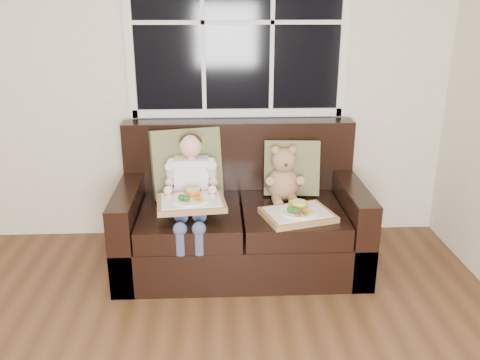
{
  "coord_description": "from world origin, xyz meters",
  "views": [
    {
      "loc": [
        0.48,
        -1.32,
        1.8
      ],
      "look_at": [
        0.63,
        1.85,
        0.67
      ],
      "focal_mm": 38.0,
      "sensor_mm": 36.0,
      "label": 1
    }
  ],
  "objects_px": {
    "loveseat": "(241,220)",
    "tray_left": "(191,201)",
    "tray_right": "(298,213)",
    "teddy_bear": "(283,177)",
    "child": "(191,185)"
  },
  "relations": [
    {
      "from": "loveseat",
      "to": "tray_left",
      "type": "height_order",
      "value": "loveseat"
    },
    {
      "from": "loveseat",
      "to": "child",
      "type": "xyz_separation_m",
      "value": [
        -0.34,
        -0.11,
        0.31
      ]
    },
    {
      "from": "teddy_bear",
      "to": "tray_right",
      "type": "bearing_deg",
      "value": -81.97
    },
    {
      "from": "child",
      "to": "loveseat",
      "type": "bearing_deg",
      "value": 18.69
    },
    {
      "from": "loveseat",
      "to": "tray_right",
      "type": "relative_size",
      "value": 3.3
    },
    {
      "from": "child",
      "to": "tray_right",
      "type": "bearing_deg",
      "value": -14.19
    },
    {
      "from": "tray_left",
      "to": "loveseat",
      "type": "bearing_deg",
      "value": 34.24
    },
    {
      "from": "loveseat",
      "to": "tray_right",
      "type": "bearing_deg",
      "value": -38.78
    },
    {
      "from": "loveseat",
      "to": "child",
      "type": "bearing_deg",
      "value": -161.31
    },
    {
      "from": "teddy_bear",
      "to": "tray_right",
      "type": "height_order",
      "value": "teddy_bear"
    },
    {
      "from": "loveseat",
      "to": "tray_right",
      "type": "xyz_separation_m",
      "value": [
        0.36,
        -0.29,
        0.17
      ]
    },
    {
      "from": "teddy_bear",
      "to": "loveseat",
      "type": "bearing_deg",
      "value": -173.66
    },
    {
      "from": "loveseat",
      "to": "teddy_bear",
      "type": "xyz_separation_m",
      "value": [
        0.31,
        0.04,
        0.3
      ]
    },
    {
      "from": "loveseat",
      "to": "tray_left",
      "type": "bearing_deg",
      "value": -139.46
    },
    {
      "from": "tray_left",
      "to": "child",
      "type": "bearing_deg",
      "value": 85.55
    }
  ]
}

